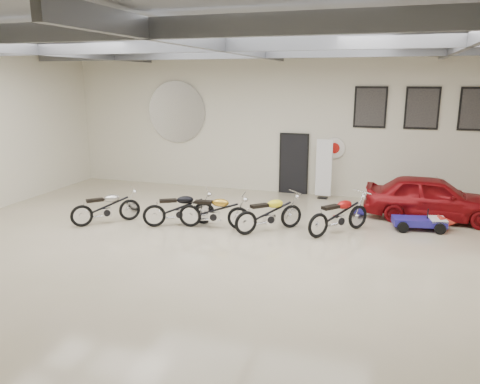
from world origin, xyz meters
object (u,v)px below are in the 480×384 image
(go_kart, at_px, (425,219))
(motorcycle_gold, at_px, (214,210))
(banner_stand, at_px, (324,170))
(motorcycle_black, at_px, (179,208))
(motorcycle_silver, at_px, (106,206))
(vintage_car, at_px, (432,198))
(motorcycle_yellow, at_px, (269,213))
(motorcycle_red, at_px, (339,214))

(go_kart, bearing_deg, motorcycle_gold, -173.63)
(banner_stand, xyz_separation_m, motorcycle_black, (-3.42, -4.28, -0.48))
(motorcycle_silver, relative_size, vintage_car, 0.50)
(motorcycle_silver, height_order, motorcycle_yellow, motorcycle_yellow)
(banner_stand, distance_m, motorcycle_silver, 7.25)
(banner_stand, height_order, motorcycle_black, banner_stand)
(motorcycle_yellow, bearing_deg, motorcycle_silver, 145.49)
(motorcycle_black, bearing_deg, motorcycle_yellow, -23.44)
(motorcycle_red, bearing_deg, motorcycle_silver, 139.93)
(motorcycle_gold, relative_size, motorcycle_yellow, 0.99)
(motorcycle_black, xyz_separation_m, motorcycle_yellow, (2.52, 0.27, 0.01))
(motorcycle_gold, bearing_deg, vintage_car, 18.10)
(banner_stand, bearing_deg, motorcycle_black, -124.57)
(motorcycle_red, relative_size, vintage_car, 0.54)
(motorcycle_silver, bearing_deg, motorcycle_red, -35.26)
(motorcycle_silver, bearing_deg, motorcycle_gold, -35.76)
(vintage_car, bearing_deg, motorcycle_silver, 110.46)
(motorcycle_black, height_order, vintage_car, vintage_car)
(motorcycle_black, distance_m, motorcycle_gold, 1.03)
(motorcycle_silver, relative_size, motorcycle_red, 0.94)
(motorcycle_red, distance_m, vintage_car, 3.23)
(motorcycle_red, bearing_deg, go_kart, -26.08)
(banner_stand, relative_size, vintage_car, 0.52)
(banner_stand, bearing_deg, motorcycle_gold, -115.45)
(motorcycle_gold, distance_m, motorcycle_yellow, 1.51)
(motorcycle_black, height_order, go_kart, motorcycle_black)
(motorcycle_red, distance_m, go_kart, 2.42)
(motorcycle_yellow, bearing_deg, go_kart, -24.64)
(motorcycle_red, bearing_deg, motorcycle_yellow, 142.26)
(motorcycle_red, xyz_separation_m, vintage_car, (2.44, 2.12, 0.12))
(banner_stand, height_order, go_kart, banner_stand)
(motorcycle_red, height_order, vintage_car, vintage_car)
(motorcycle_black, xyz_separation_m, motorcycle_gold, (1.03, 0.06, 0.00))
(motorcycle_gold, bearing_deg, motorcycle_silver, -177.89)
(banner_stand, xyz_separation_m, motorcycle_red, (0.91, -3.62, -0.46))
(motorcycle_gold, relative_size, vintage_car, 0.52)
(motorcycle_black, bearing_deg, motorcycle_red, -20.84)
(vintage_car, bearing_deg, banner_stand, 66.18)
(banner_stand, bearing_deg, motorcycle_silver, -135.08)
(motorcycle_silver, xyz_separation_m, motorcycle_yellow, (4.58, 0.72, 0.02))
(banner_stand, height_order, vintage_car, banner_stand)
(go_kart, relative_size, vintage_car, 0.44)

